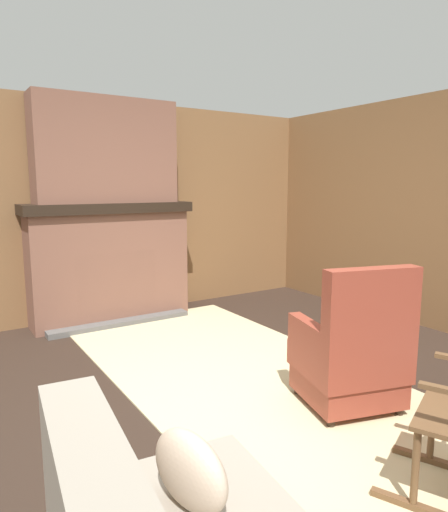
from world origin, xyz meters
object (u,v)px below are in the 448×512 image
(firewood_stack, at_px, (345,345))
(oil_lamp_vase, at_px, (58,194))
(decorative_plate_on_mantel, at_px, (106,191))
(armchair, at_px, (352,357))
(storage_case, at_px, (137,197))

(firewood_stack, bearing_deg, oil_lamp_vase, -138.00)
(firewood_stack, distance_m, oil_lamp_vase, 3.29)
(decorative_plate_on_mantel, bearing_deg, oil_lamp_vase, -87.81)
(armchair, height_order, decorative_plate_on_mantel, decorative_plate_on_mantel)
(armchair, relative_size, decorative_plate_on_mantel, 3.88)
(oil_lamp_vase, height_order, decorative_plate_on_mantel, oil_lamp_vase)
(firewood_stack, xyz_separation_m, oil_lamp_vase, (-2.22, -2.00, 1.38))
(decorative_plate_on_mantel, bearing_deg, firewood_stack, 33.40)
(oil_lamp_vase, xyz_separation_m, decorative_plate_on_mantel, (-0.02, 0.52, 0.03))
(armchair, distance_m, firewood_stack, 1.16)
(armchair, distance_m, decorative_plate_on_mantel, 3.29)
(armchair, distance_m, oil_lamp_vase, 3.40)
(decorative_plate_on_mantel, bearing_deg, storage_case, 86.77)
(storage_case, relative_size, decorative_plate_on_mantel, 0.79)
(firewood_stack, distance_m, decorative_plate_on_mantel, 3.03)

